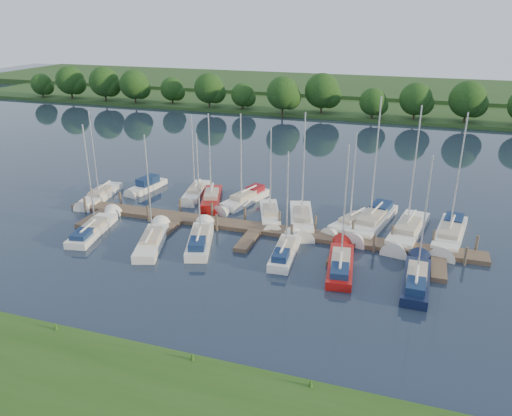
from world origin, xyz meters
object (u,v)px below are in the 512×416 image
(sailboat_n_0, at_px, (100,196))
(motorboat, at_px, (147,187))
(sailboat_n_5, at_px, (270,215))
(dock, at_px, (255,231))
(sailboat_s_2, at_px, (200,241))

(sailboat_n_0, bearing_deg, motorboat, -136.98)
(sailboat_n_0, bearing_deg, sailboat_n_5, 174.62)
(motorboat, height_order, sailboat_n_5, sailboat_n_5)
(sailboat_n_0, bearing_deg, dock, 163.17)
(dock, bearing_deg, motorboat, 154.46)
(motorboat, bearing_deg, sailboat_s_2, 146.81)
(motorboat, xyz_separation_m, sailboat_s_2, (11.67, -11.25, -0.03))
(motorboat, relative_size, sailboat_s_2, 0.57)
(motorboat, height_order, sailboat_s_2, sailboat_s_2)
(sailboat_n_5, xyz_separation_m, sailboat_s_2, (-4.09, -7.66, 0.07))
(sailboat_s_2, bearing_deg, dock, 27.03)
(sailboat_s_2, bearing_deg, motorboat, 118.17)
(motorboat, relative_size, sailboat_n_5, 0.62)
(dock, relative_size, motorboat, 6.87)
(dock, height_order, sailboat_n_5, sailboat_n_5)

